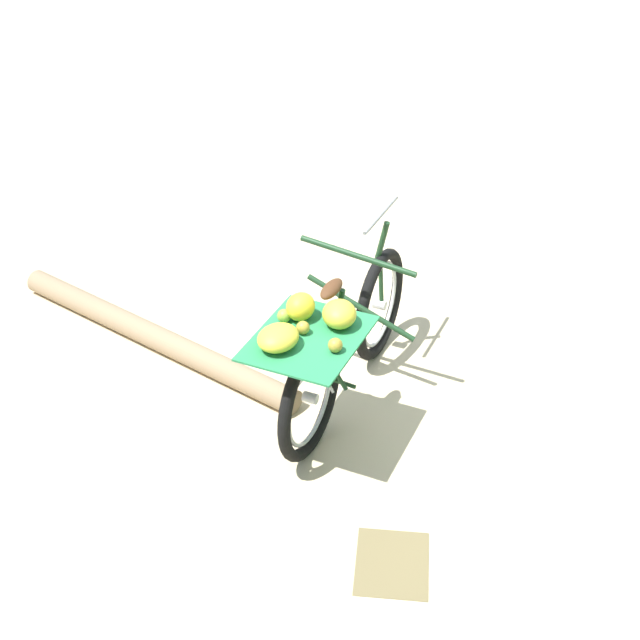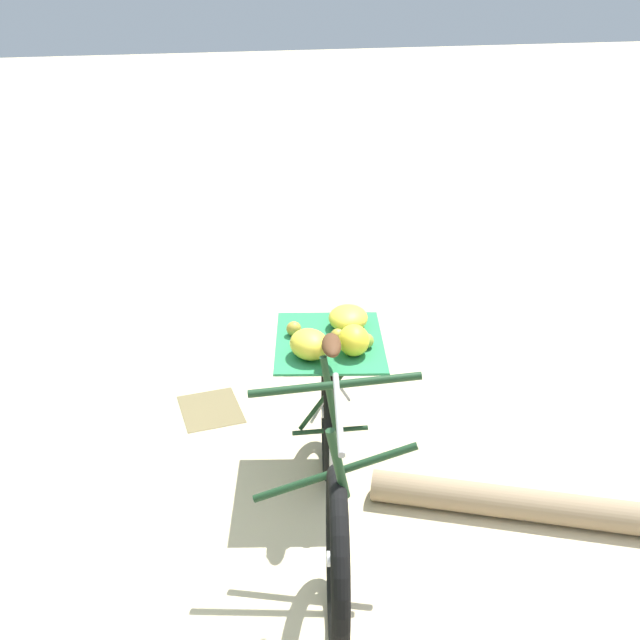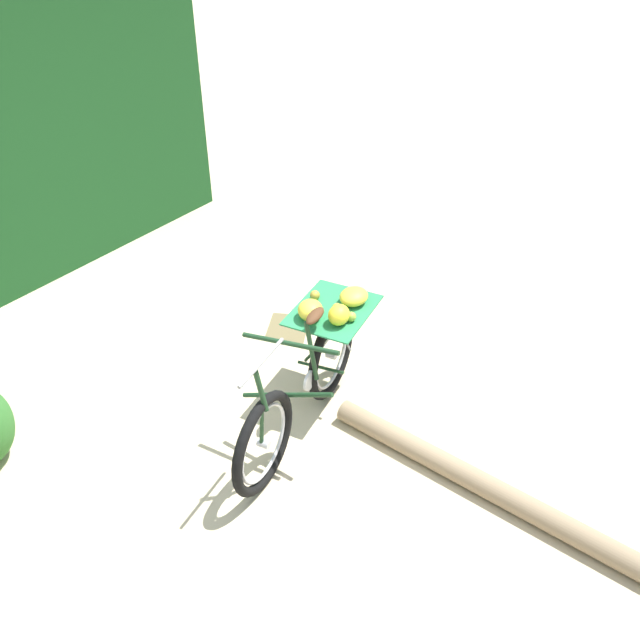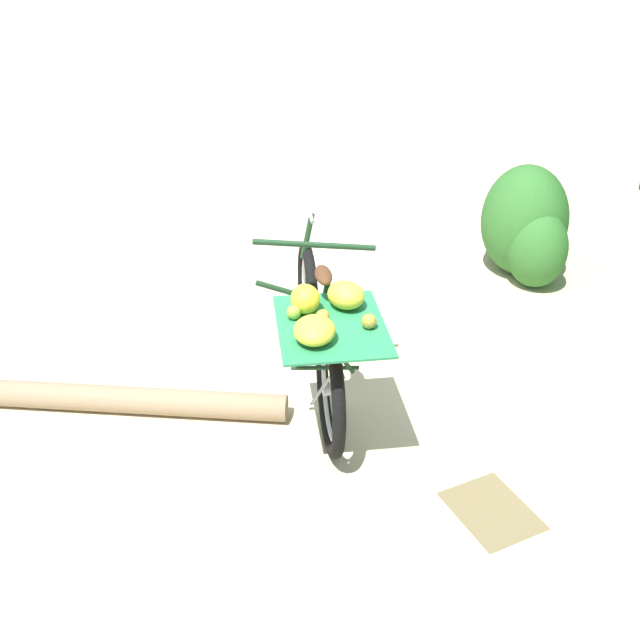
% 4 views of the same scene
% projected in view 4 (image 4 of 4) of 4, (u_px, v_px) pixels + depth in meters
% --- Properties ---
extents(ground_plane, '(60.00, 60.00, 0.00)m').
position_uv_depth(ground_plane, '(327.00, 375.00, 4.49)').
color(ground_plane, beige).
extents(bicycle, '(1.78, 0.93, 1.03)m').
position_uv_depth(bicycle, '(319.00, 332.00, 4.02)').
color(bicycle, black).
rests_on(bicycle, ground_plane).
extents(fallen_log, '(1.35, 2.13, 0.16)m').
position_uv_depth(fallen_log, '(88.00, 398.00, 4.14)').
color(fallen_log, '#937A5B').
rests_on(fallen_log, ground_plane).
extents(shrub_cluster, '(0.95, 0.65, 0.90)m').
position_uv_depth(shrub_cluster, '(524.00, 228.00, 5.61)').
color(shrub_cluster, '#2D6628').
rests_on(shrub_cluster, ground_plane).
extents(leaf_litter_patch, '(0.44, 0.36, 0.01)m').
position_uv_depth(leaf_litter_patch, '(492.00, 510.00, 3.45)').
color(leaf_litter_patch, olive).
rests_on(leaf_litter_patch, ground_plane).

